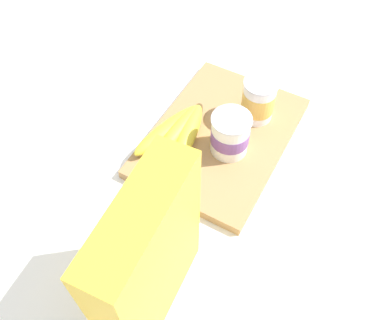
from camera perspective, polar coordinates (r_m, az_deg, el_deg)
ground_plane at (r=0.87m, az=3.74°, el=2.70°), size 2.40×2.40×0.00m
cutting_board at (r=0.87m, az=3.78°, el=3.13°), size 0.35×0.25×0.02m
cereal_box at (r=0.59m, az=-5.83°, el=-13.23°), size 0.20×0.07×0.28m
yogurt_cup_front at (r=0.87m, az=8.88°, el=7.96°), size 0.07×0.07×0.09m
yogurt_cup_back at (r=0.80m, az=5.13°, el=3.43°), size 0.08×0.08×0.09m
banana_bunch at (r=0.84m, az=-1.86°, el=3.89°), size 0.18×0.11×0.04m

